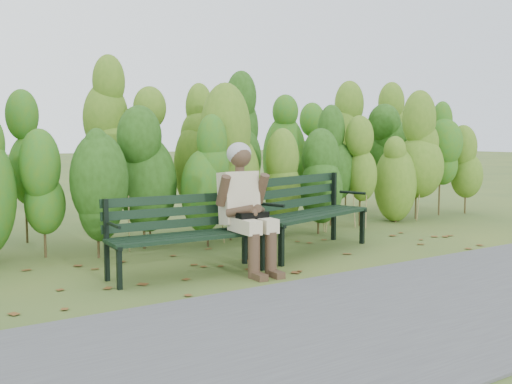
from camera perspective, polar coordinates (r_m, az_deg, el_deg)
ground at (r=6.84m, az=1.64°, el=-6.50°), size 80.00×80.00×0.00m
footpath at (r=5.26m, az=15.90°, el=-10.36°), size 60.00×2.50×0.01m
hedge_band at (r=8.28m, az=-5.84°, el=4.34°), size 11.04×1.67×2.42m
leaf_litter at (r=6.60m, az=-0.23°, el=-6.91°), size 5.78×2.26×0.01m
bench_left at (r=6.14m, az=-6.88°, el=-3.43°), size 1.63×0.61×0.80m
bench_right at (r=7.33m, az=4.60°, el=-1.44°), size 1.92×1.09×0.91m
seated_woman at (r=6.23m, az=-1.02°, el=-0.84°), size 0.57×0.84×1.34m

